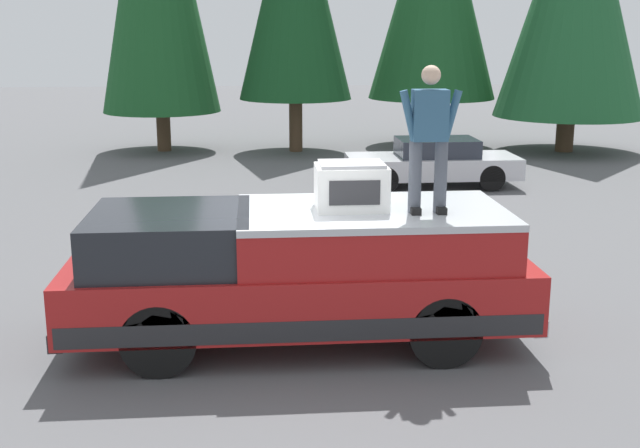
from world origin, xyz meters
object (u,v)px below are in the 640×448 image
object	(u,v)px
pickup_truck	(299,273)
person_on_truck_bed	(429,135)
compressor_unit	(351,186)
parked_car_silver	(433,162)

from	to	relation	value
pickup_truck	person_on_truck_bed	bearing A→B (deg)	-99.68
person_on_truck_bed	pickup_truck	bearing A→B (deg)	80.32
pickup_truck	compressor_unit	xyz separation A→B (m)	(0.00, -0.62, 1.05)
compressor_unit	parked_car_silver	xyz separation A→B (m)	(9.64, -3.19, -1.35)
pickup_truck	parked_car_silver	bearing A→B (deg)	-21.59
person_on_truck_bed	parked_car_silver	bearing A→B (deg)	-13.27
person_on_truck_bed	parked_car_silver	xyz separation A→B (m)	(9.89, -2.33, -1.97)
pickup_truck	compressor_unit	world-z (taller)	compressor_unit
compressor_unit	person_on_truck_bed	bearing A→B (deg)	-106.69
compressor_unit	person_on_truck_bed	distance (m)	1.09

